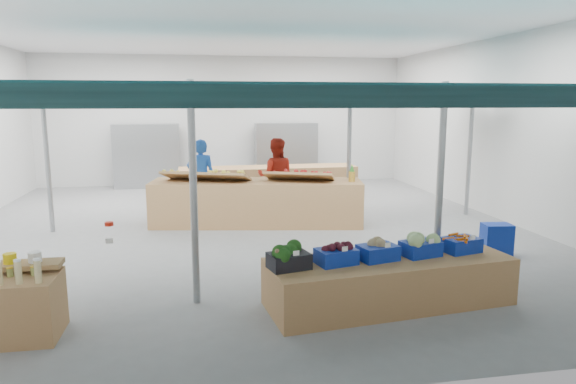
# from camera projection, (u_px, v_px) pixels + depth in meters

# --- Properties ---
(floor) EXTENTS (13.00, 13.00, 0.00)m
(floor) POSITION_uv_depth(u_px,v_px,m) (243.00, 229.00, 11.10)
(floor) COLOR slate
(floor) RESTS_ON ground
(hall) EXTENTS (13.00, 13.00, 13.00)m
(hall) POSITION_uv_depth(u_px,v_px,m) (236.00, 105.00, 12.03)
(hall) COLOR silver
(hall) RESTS_ON ground
(pole_grid) EXTENTS (10.00, 4.60, 3.00)m
(pole_grid) POSITION_uv_depth(u_px,v_px,m) (292.00, 153.00, 9.22)
(pole_grid) COLOR gray
(pole_grid) RESTS_ON floor
(awnings) EXTENTS (9.50, 7.08, 0.30)m
(awnings) POSITION_uv_depth(u_px,v_px,m) (292.00, 98.00, 9.05)
(awnings) COLOR black
(awnings) RESTS_ON pole_grid
(back_shelving_left) EXTENTS (2.00, 0.50, 2.00)m
(back_shelving_left) POSITION_uv_depth(u_px,v_px,m) (147.00, 156.00, 16.31)
(back_shelving_left) COLOR #B23F33
(back_shelving_left) RESTS_ON floor
(back_shelving_right) EXTENTS (2.00, 0.50, 2.00)m
(back_shelving_right) POSITION_uv_depth(u_px,v_px,m) (286.00, 154.00, 17.09)
(back_shelving_right) COLOR #B23F33
(back_shelving_right) RESTS_ON floor
(veg_counter) EXTENTS (3.41, 1.49, 0.64)m
(veg_counter) POSITION_uv_depth(u_px,v_px,m) (389.00, 281.00, 6.94)
(veg_counter) COLOR #9C7244
(veg_counter) RESTS_ON floor
(fruit_counter) EXTENTS (4.75, 1.89, 0.99)m
(fruit_counter) POSITION_uv_depth(u_px,v_px,m) (257.00, 203.00, 11.43)
(fruit_counter) COLOR #9C7244
(fruit_counter) RESTS_ON floor
(far_counter) EXTENTS (5.02, 1.09, 0.90)m
(far_counter) POSITION_uv_depth(u_px,v_px,m) (268.00, 182.00, 14.61)
(far_counter) COLOR #9C7244
(far_counter) RESTS_ON floor
(crate_stack) EXTENTS (0.53, 0.41, 0.59)m
(crate_stack) POSITION_uv_depth(u_px,v_px,m) (496.00, 240.00, 9.09)
(crate_stack) COLOR navy
(crate_stack) RESTS_ON floor
(vendor_left) EXTENTS (0.74, 0.55, 1.85)m
(vendor_left) POSITION_uv_depth(u_px,v_px,m) (201.00, 178.00, 12.21)
(vendor_left) COLOR #1A4BAA
(vendor_left) RESTS_ON floor
(vendor_right) EXTENTS (1.01, 0.85, 1.85)m
(vendor_right) POSITION_uv_depth(u_px,v_px,m) (276.00, 176.00, 12.53)
(vendor_right) COLOR maroon
(vendor_right) RESTS_ON floor
(crate_broccoli) EXTENTS (0.57, 0.46, 0.35)m
(crate_broccoli) POSITION_uv_depth(u_px,v_px,m) (289.00, 256.00, 6.45)
(crate_broccoli) COLOR black
(crate_broccoli) RESTS_ON veg_counter
(crate_beets) EXTENTS (0.57, 0.46, 0.29)m
(crate_beets) POSITION_uv_depth(u_px,v_px,m) (336.00, 254.00, 6.64)
(crate_beets) COLOR navy
(crate_beets) RESTS_ON veg_counter
(crate_celeriac) EXTENTS (0.57, 0.46, 0.31)m
(crate_celeriac) POSITION_uv_depth(u_px,v_px,m) (378.00, 249.00, 6.80)
(crate_celeriac) COLOR navy
(crate_celeriac) RESTS_ON veg_counter
(crate_cabbage) EXTENTS (0.57, 0.46, 0.35)m
(crate_cabbage) POSITION_uv_depth(u_px,v_px,m) (421.00, 244.00, 6.99)
(crate_cabbage) COLOR navy
(crate_cabbage) RESTS_ON veg_counter
(crate_carrots) EXTENTS (0.57, 0.46, 0.29)m
(crate_carrots) POSITION_uv_depth(u_px,v_px,m) (461.00, 244.00, 7.18)
(crate_carrots) COLOR navy
(crate_carrots) RESTS_ON veg_counter
(sparrow) EXTENTS (0.12, 0.09, 0.11)m
(sparrow) POSITION_uv_depth(u_px,v_px,m) (280.00, 253.00, 6.28)
(sparrow) COLOR brown
(sparrow) RESTS_ON crate_broccoli
(pole_ribbon) EXTENTS (0.12, 0.12, 0.28)m
(pole_ribbon) POSITION_uv_depth(u_px,v_px,m) (109.00, 226.00, 6.88)
(pole_ribbon) COLOR red
(pole_ribbon) RESTS_ON pole_grid
(apple_heap_yellow) EXTENTS (2.02, 1.31, 0.27)m
(apple_heap_yellow) POSITION_uv_depth(u_px,v_px,m) (206.00, 174.00, 11.20)
(apple_heap_yellow) COLOR #997247
(apple_heap_yellow) RESTS_ON fruit_counter
(apple_heap_red) EXTENTS (1.65, 1.17, 0.27)m
(apple_heap_red) POSITION_uv_depth(u_px,v_px,m) (299.00, 174.00, 11.21)
(apple_heap_red) COLOR #997247
(apple_heap_red) RESTS_ON fruit_counter
(pineapple) EXTENTS (0.14, 0.14, 0.39)m
(pineapple) POSITION_uv_depth(u_px,v_px,m) (352.00, 173.00, 11.21)
(pineapple) COLOR #8C6019
(pineapple) RESTS_ON fruit_counter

